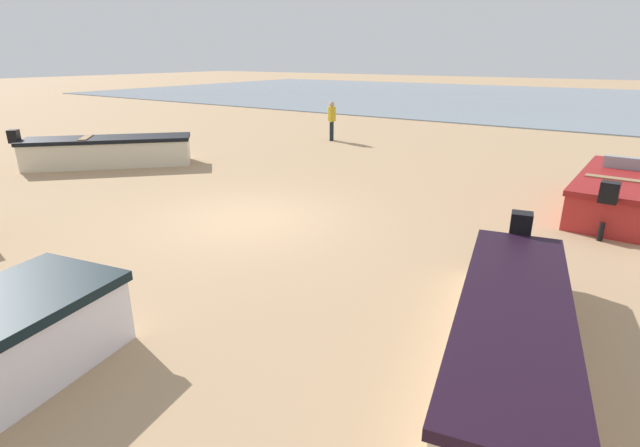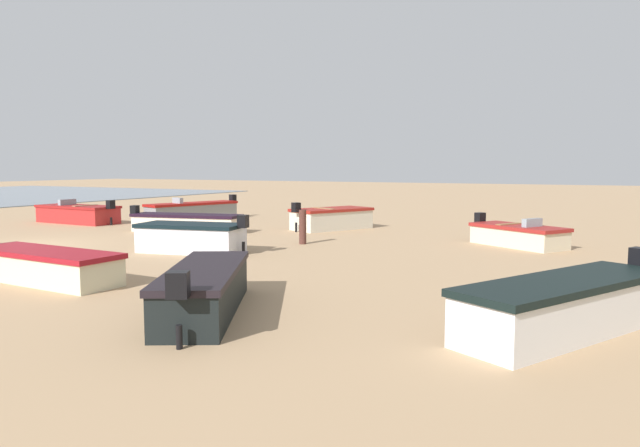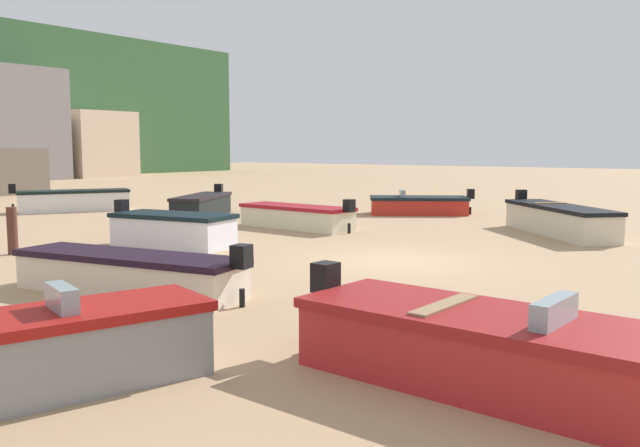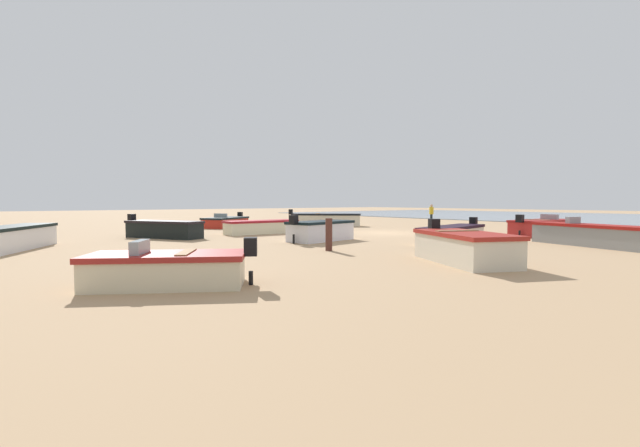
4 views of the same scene
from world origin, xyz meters
TOP-DOWN VIEW (x-y plane):
  - ground_plane at (0.00, 0.00)m, footprint 160.00×160.00m
  - boat_white_0 at (-1.59, 6.05)m, footprint 2.08×3.76m
  - boat_red_1 at (-6.65, -5.20)m, footprint 1.76×4.71m
  - boat_cream_2 at (-7.86, 15.18)m, footprint 2.96×3.56m
  - boat_cream_3 at (-9.79, 7.03)m, footprint 3.91×3.03m
  - boat_grey_4 at (-10.39, -1.20)m, footprint 5.21×2.58m
  - boat_black_5 at (4.44, 11.36)m, footprint 4.25×3.05m
  - boat_cream_7 at (3.83, 6.06)m, footprint 1.51×4.55m
  - boat_cream_8 at (-6.02, 2.08)m, footprint 2.12×5.04m
  - boat_white_9 at (2.74, 17.54)m, footprint 4.64×3.26m
  - mooring_post_near_water at (-4.93, 8.29)m, footprint 0.26×0.26m

SIDE VIEW (x-z plane):
  - ground_plane at x=0.00m, z-range 0.00..0.00m
  - boat_cream_2 at x=-7.86m, z-range -0.14..0.91m
  - boat_cream_8 at x=-6.02m, z-range -0.15..0.93m
  - boat_cream_7 at x=3.83m, z-range -0.15..0.94m
  - boat_red_1 at x=-6.65m, z-range -0.15..1.03m
  - boat_black_5 at x=4.44m, z-range -0.15..1.04m
  - boat_grey_4 at x=-10.39m, z-range -0.15..1.08m
  - boat_white_9 at x=2.74m, z-range -0.15..1.08m
  - boat_cream_3 at x=-9.79m, z-range -0.15..1.09m
  - boat_white_0 at x=-1.59m, z-range -0.15..1.09m
  - mooring_post_near_water at x=-4.93m, z-range 0.00..1.21m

